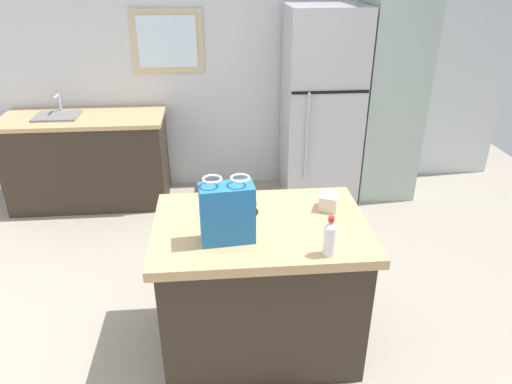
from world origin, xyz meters
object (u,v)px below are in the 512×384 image
Objects in this scene: kitchen_island at (260,286)px; refrigerator at (321,107)px; tall_cabinet at (390,86)px; shopping_bag at (227,213)px; bottle at (330,238)px; ear_defenders at (246,209)px; small_box at (329,202)px.

kitchen_island is 0.65× the size of refrigerator.
tall_cabinet is 2.81m from shopping_bag.
refrigerator reaches higher than kitchen_island.
bottle is (0.31, -0.34, 0.53)m from kitchen_island.
tall_cabinet is (1.47, 2.12, 0.67)m from kitchen_island.
ear_defenders is (0.11, 0.29, -0.14)m from shopping_bag.
shopping_bag reaches higher than kitchen_island.
refrigerator is 2.01m from small_box.
tall_cabinet is at bearing 52.09° from ear_defenders.
refrigerator is at bearing 66.09° from ear_defenders.
tall_cabinet is 10.74× the size of ear_defenders.
refrigerator reaches higher than ear_defenders.
refrigerator is at bearing 78.68° from bottle.
bottle reaches higher than small_box.
shopping_bag reaches higher than ear_defenders.
small_box is 0.59× the size of ear_defenders.
shopping_bag is 2.95× the size of small_box.
small_box is (0.61, 0.29, -0.12)m from shopping_bag.
tall_cabinet reaches higher than ear_defenders.
small_box is 0.57× the size of bottle.
bottle is 0.61m from ear_defenders.
ear_defenders is (-0.08, 0.13, 0.46)m from kitchen_island.
tall_cabinet reaches higher than refrigerator.
refrigerator is 2.17m from ear_defenders.
bottle reaches higher than kitchen_island.
kitchen_island is 5.82× the size of ear_defenders.
tall_cabinet reaches higher than small_box.
small_box is at bearing -100.91° from refrigerator.
shopping_bag is at bearing -111.75° from ear_defenders.
bottle is (0.50, -0.18, -0.07)m from shopping_bag.
bottle is (-0.49, -2.45, 0.05)m from refrigerator.
ear_defenders is (-0.39, 0.47, -0.07)m from bottle.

